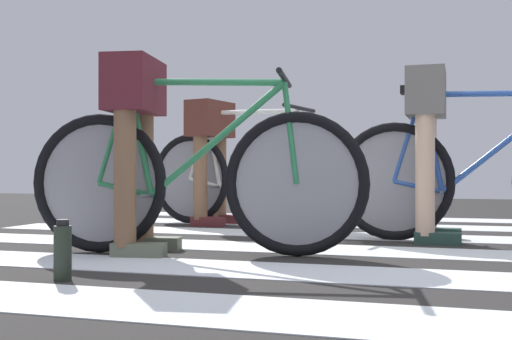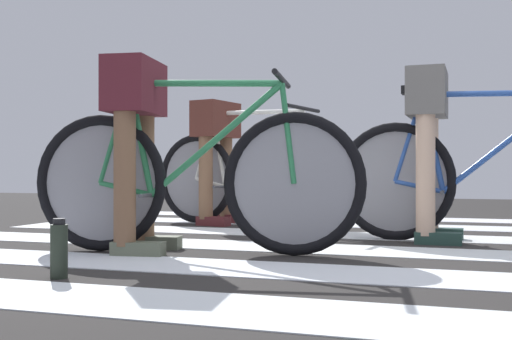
# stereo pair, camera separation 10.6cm
# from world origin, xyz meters

# --- Properties ---
(ground) EXTENTS (18.00, 14.00, 0.02)m
(ground) POSITION_xyz_m (0.00, 0.00, 0.01)
(ground) COLOR #2B2927
(crosswalk_markings) EXTENTS (5.45, 5.78, 0.00)m
(crosswalk_markings) POSITION_xyz_m (0.01, 0.00, 0.02)
(crosswalk_markings) COLOR white
(crosswalk_markings) RESTS_ON ground
(bicycle_1_of_3) EXTENTS (1.73, 0.53, 0.93)m
(bicycle_1_of_3) POSITION_xyz_m (-0.74, 0.01, 0.41)
(bicycle_1_of_3) COLOR black
(bicycle_1_of_3) RESTS_ON ground
(cyclist_1_of_3) EXTENTS (0.36, 0.44, 1.00)m
(cyclist_1_of_3) POSITION_xyz_m (-1.04, -0.03, 0.67)
(cyclist_1_of_3) COLOR brown
(cyclist_1_of_3) RESTS_ON ground
(bicycle_2_of_3) EXTENTS (1.74, 0.52, 0.93)m
(bicycle_2_of_3) POSITION_xyz_m (0.69, 0.94, 0.41)
(bicycle_2_of_3) COLOR black
(bicycle_2_of_3) RESTS_ON ground
(cyclist_2_of_3) EXTENTS (0.32, 0.42, 1.02)m
(cyclist_2_of_3) POSITION_xyz_m (0.37, 0.94, 0.68)
(cyclist_2_of_3) COLOR beige
(cyclist_2_of_3) RESTS_ON ground
(bicycle_3_of_3) EXTENTS (1.71, 0.57, 0.93)m
(bicycle_3_of_3) POSITION_xyz_m (-0.98, 1.62, 0.41)
(bicycle_3_of_3) COLOR black
(bicycle_3_of_3) RESTS_ON ground
(cyclist_3_of_3) EXTENTS (0.39, 0.45, 0.97)m
(cyclist_3_of_3) POSITION_xyz_m (-1.28, 1.69, 0.65)
(cyclist_3_of_3) COLOR brown
(cyclist_3_of_3) RESTS_ON ground
(water_bottle) EXTENTS (0.07, 0.07, 0.23)m
(water_bottle) POSITION_xyz_m (-0.94, -0.84, 0.13)
(water_bottle) COLOR #222B21
(water_bottle) RESTS_ON ground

